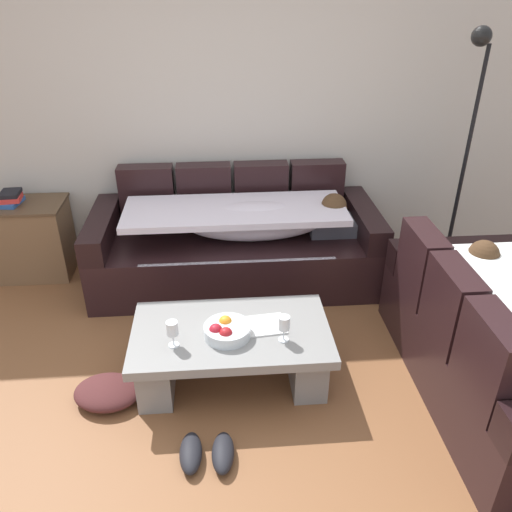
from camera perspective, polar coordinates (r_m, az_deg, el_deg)
name	(u,v)px	position (r m, az deg, el deg)	size (l,w,h in m)	color
ground_plane	(216,428)	(3.09, -4.42, -18.50)	(14.00, 14.00, 0.00)	brown
back_wall	(207,102)	(4.33, -5.51, 16.68)	(9.00, 0.10, 2.70)	beige
couch_along_wall	(239,243)	(4.19, -1.86, 1.47)	(2.27, 0.92, 0.88)	black
couch_near_window	(500,346)	(3.40, 25.44, -9.02)	(0.92, 1.74, 0.88)	black
coffee_table	(231,348)	(3.22, -2.74, -10.20)	(1.20, 0.68, 0.38)	gray
fruit_bowl	(226,330)	(3.06, -3.32, -8.24)	(0.28, 0.28, 0.10)	silver
wine_glass_near_left	(172,329)	(2.98, -9.28, -8.04)	(0.07, 0.07, 0.17)	silver
wine_glass_near_right	(284,324)	(2.99, 3.13, -7.55)	(0.07, 0.07, 0.17)	silver
open_magazine	(262,325)	(3.16, 0.66, -7.70)	(0.28, 0.21, 0.01)	white
side_cabinet	(26,239)	(4.68, -24.20, 1.70)	(0.72, 0.44, 0.64)	brown
book_stack_on_cabinet	(10,198)	(4.55, -25.61, 5.79)	(0.19, 0.23, 0.10)	#2D569E
floor_lamp	(465,142)	(4.37, 22.22, 11.63)	(0.33, 0.31, 1.95)	black
pair_of_shoes	(207,453)	(2.92, -5.47, -20.93)	(0.30, 0.29, 0.09)	black
crumpled_garment	(107,392)	(3.31, -16.17, -14.31)	(0.40, 0.32, 0.12)	#4C2323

